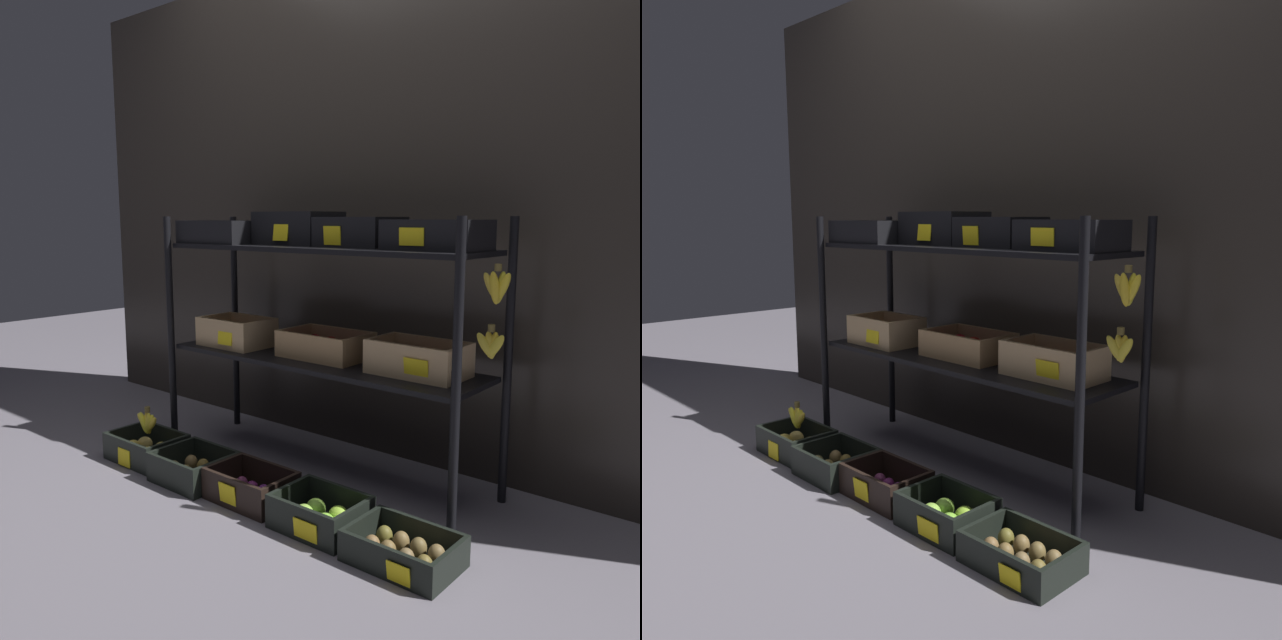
% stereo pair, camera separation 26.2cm
% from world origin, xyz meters
% --- Properties ---
extents(ground_plane, '(10.00, 10.00, 0.00)m').
position_xyz_m(ground_plane, '(0.00, 0.00, 0.00)').
color(ground_plane, slate).
extents(storefront_wall, '(3.86, 0.12, 2.24)m').
position_xyz_m(storefront_wall, '(0.00, 0.40, 1.12)').
color(storefront_wall, '#2D2823').
rests_on(storefront_wall, ground_plane).
extents(display_rack, '(1.58, 0.44, 1.10)m').
position_xyz_m(display_rack, '(-0.01, 0.01, 0.75)').
color(display_rack, black).
rests_on(display_rack, ground_plane).
extents(crate_ground_apple_gold, '(0.33, 0.24, 0.12)m').
position_xyz_m(crate_ground_apple_gold, '(-0.67, -0.40, 0.05)').
color(crate_ground_apple_gold, black).
rests_on(crate_ground_apple_gold, ground_plane).
extents(crate_ground_kiwi, '(0.30, 0.26, 0.12)m').
position_xyz_m(crate_ground_kiwi, '(-0.33, -0.42, 0.05)').
color(crate_ground_kiwi, black).
rests_on(crate_ground_kiwi, ground_plane).
extents(crate_ground_plum, '(0.32, 0.22, 0.12)m').
position_xyz_m(crate_ground_plum, '(-0.01, -0.40, 0.05)').
color(crate_ground_plum, black).
rests_on(crate_ground_plum, ground_plane).
extents(crate_ground_apple_green, '(0.31, 0.24, 0.12)m').
position_xyz_m(crate_ground_apple_green, '(0.33, -0.40, 0.05)').
color(crate_ground_apple_green, black).
rests_on(crate_ground_apple_green, ground_plane).
extents(crate_ground_rightmost_kiwi, '(0.34, 0.24, 0.10)m').
position_xyz_m(crate_ground_rightmost_kiwi, '(0.68, -0.41, 0.04)').
color(crate_ground_rightmost_kiwi, black).
rests_on(crate_ground_rightmost_kiwi, ground_plane).
extents(banana_bunch_loose, '(0.15, 0.04, 0.13)m').
position_xyz_m(banana_bunch_loose, '(-0.65, -0.40, 0.18)').
color(banana_bunch_loose, brown).
rests_on(banana_bunch_loose, crate_ground_apple_gold).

